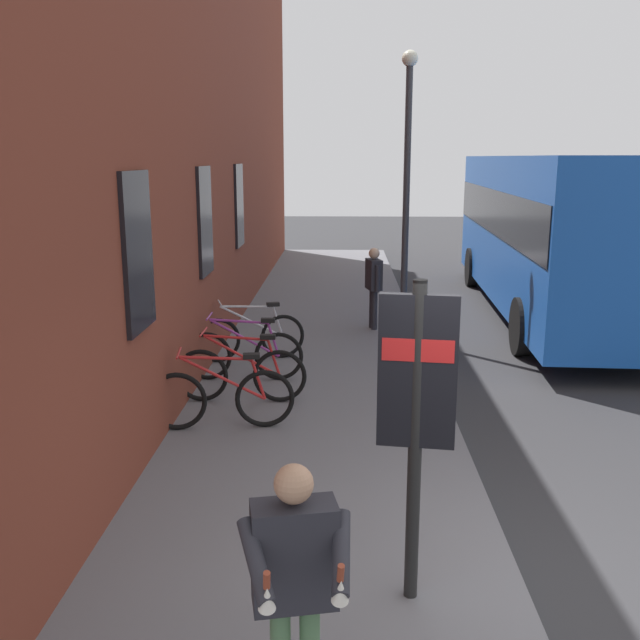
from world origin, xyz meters
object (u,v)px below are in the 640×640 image
at_px(bicycle_nearest_sign, 241,374).
at_px(pedestrian_by_facade, 374,280).
at_px(bicycle_under_window, 244,354).
at_px(bicycle_by_door, 222,398).
at_px(city_bus, 553,225).
at_px(tourist_with_hotdogs, 295,572).
at_px(transit_info_sign, 417,392).
at_px(street_lamp, 407,170).
at_px(bicycle_leaning_wall, 251,337).

xyz_separation_m(bicycle_nearest_sign, pedestrian_by_facade, (4.22, -1.93, 0.56)).
bearing_deg(bicycle_under_window, pedestrian_by_facade, -31.82).
relative_size(bicycle_by_door, city_bus, 0.17).
bearing_deg(bicycle_under_window, tourist_with_hotdogs, -169.54).
xyz_separation_m(bicycle_nearest_sign, tourist_with_hotdogs, (-5.55, -1.10, 0.61)).
height_order(bicycle_by_door, bicycle_under_window, same).
xyz_separation_m(transit_info_sign, city_bus, (10.43, -3.90, 0.20)).
relative_size(transit_info_sign, street_lamp, 0.48).
distance_m(bicycle_nearest_sign, bicycle_leaning_wall, 2.00).
relative_size(bicycle_under_window, street_lamp, 0.35).
relative_size(bicycle_nearest_sign, bicycle_under_window, 1.00).
bearing_deg(bicycle_leaning_wall, bicycle_nearest_sign, -176.53).
bearing_deg(bicycle_nearest_sign, city_bus, -43.08).
height_order(city_bus, pedestrian_by_facade, city_bus).
height_order(transit_info_sign, street_lamp, street_lamp).
bearing_deg(bicycle_leaning_wall, bicycle_under_window, -178.77).
bearing_deg(street_lamp, pedestrian_by_facade, 57.62).
height_order(pedestrian_by_facade, street_lamp, street_lamp).
bearing_deg(tourist_with_hotdogs, bicycle_nearest_sign, 11.23).
bearing_deg(bicycle_nearest_sign, bicycle_leaning_wall, 3.47).
relative_size(bicycle_by_door, transit_info_sign, 0.73).
xyz_separation_m(bicycle_by_door, bicycle_under_window, (1.92, 0.00, 0.00)).
bearing_deg(pedestrian_by_facade, bicycle_leaning_wall, 137.31).
xyz_separation_m(bicycle_under_window, bicycle_leaning_wall, (1.05, 0.02, 0.00)).
distance_m(bicycle_leaning_wall, tourist_with_hotdogs, 7.67).
bearing_deg(city_bus, bicycle_under_window, 131.64).
bearing_deg(bicycle_leaning_wall, pedestrian_by_facade, -42.69).
relative_size(transit_info_sign, city_bus, 0.23).
distance_m(bicycle_nearest_sign, pedestrian_by_facade, 4.68).
relative_size(bicycle_leaning_wall, pedestrian_by_facade, 1.11).
relative_size(bicycle_under_window, city_bus, 0.17).
height_order(bicycle_by_door, bicycle_leaning_wall, same).
relative_size(bicycle_leaning_wall, tourist_with_hotdogs, 1.06).
distance_m(bicycle_leaning_wall, street_lamp, 4.12).
xyz_separation_m(transit_info_sign, street_lamp, (8.14, -0.60, 1.38)).
height_order(bicycle_nearest_sign, pedestrian_by_facade, pedestrian_by_facade).
bearing_deg(bicycle_by_door, bicycle_nearest_sign, -5.61).
height_order(bicycle_by_door, transit_info_sign, transit_info_sign).
distance_m(bicycle_nearest_sign, transit_info_sign, 4.80).
height_order(bicycle_under_window, street_lamp, street_lamp).
relative_size(bicycle_leaning_wall, city_bus, 0.16).
bearing_deg(bicycle_nearest_sign, bicycle_under_window, 5.92).
relative_size(city_bus, street_lamp, 2.12).
xyz_separation_m(bicycle_by_door, transit_info_sign, (-3.29, -1.97, 1.21)).
relative_size(bicycle_by_door, street_lamp, 0.35).
bearing_deg(bicycle_leaning_wall, city_bus, -54.70).
xyz_separation_m(bicycle_nearest_sign, street_lamp, (3.88, -2.47, 2.59)).
distance_m(bicycle_by_door, bicycle_under_window, 1.92).
relative_size(bicycle_under_window, transit_info_sign, 0.74).
bearing_deg(tourist_with_hotdogs, transit_info_sign, -30.79).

